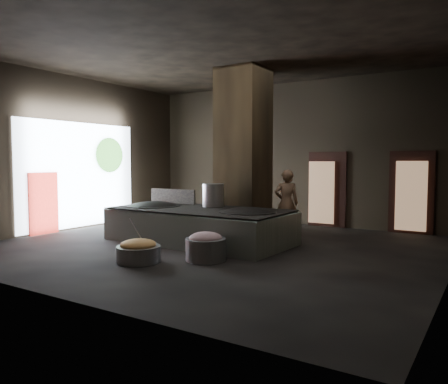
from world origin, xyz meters
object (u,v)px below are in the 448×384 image
Objects in this scene: wok_left at (153,209)px; stock_pot at (213,195)px; veg_basin at (138,254)px; cook at (286,203)px; meat_basin at (206,249)px; hearth_platform at (199,226)px; wok_right at (248,215)px.

wok_left is 1.66m from stock_pot.
stock_pot reaches higher than veg_basin.
cook is 2.19× the size of meat_basin.
stock_pot is at bearing 120.32° from meat_basin.
hearth_platform reaches higher than meat_basin.
cook reaches higher than hearth_platform.
veg_basin is at bearing -54.32° from wok_left.
stock_pot is 3.13m from veg_basin.
cook is (1.48, 1.92, 0.50)m from hearth_platform.
stock_pot reaches higher than wok_left.
hearth_platform is 2.48m from cook.
wok_left is 2.80m from wok_right.
cook is at bearing 74.12° from veg_basin.
meat_basin is (2.74, -1.53, -0.53)m from wok_left.
wok_right reaches higher than hearth_platform.
hearth_platform is 0.92m from stock_pot.
veg_basin is (0.25, -2.42, -0.23)m from hearth_platform.
wok_left is at bearing 0.89° from cook.
stock_pot is 2.62m from meat_basin.
meat_basin is (1.24, -2.13, -0.91)m from stock_pot.
cook reaches higher than meat_basin.
cook reaches higher than wok_right.
stock_pot is 0.33× the size of cook.
hearth_platform is 3.17× the size of wok_left.
wok_left is at bearing -158.20° from stock_pot.
cook is at bearing 54.32° from hearth_platform.
wok_left is 1.07× the size of wok_right.
hearth_platform is at bearing 19.30° from cook.
cook is 4.57m from veg_basin.
cook reaches higher than stock_pot.
wok_left is 2.97m from veg_basin.
wok_left is 1.64× the size of veg_basin.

